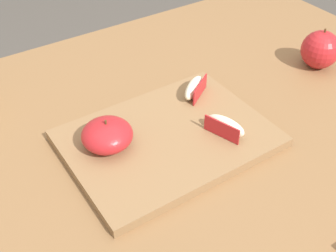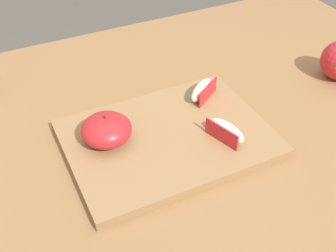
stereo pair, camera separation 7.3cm
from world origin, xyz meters
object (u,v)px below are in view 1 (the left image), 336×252
object	(u,v)px
cutting_board	(168,139)
apple_wedge_middle	(225,126)
apple_half_skin_up	(107,135)
whole_apple_crimson	(320,50)
apple_wedge_right	(194,88)

from	to	relation	value
cutting_board	apple_wedge_middle	xyz separation A→B (m)	(0.09, -0.05, 0.02)
apple_half_skin_up	whole_apple_crimson	distance (m)	0.52
apple_half_skin_up	whole_apple_crimson	bearing A→B (deg)	-0.31
cutting_board	apple_wedge_right	xyz separation A→B (m)	(0.11, 0.07, 0.02)
apple_wedge_right	whole_apple_crimson	size ratio (longest dim) A/B	0.82
apple_wedge_middle	whole_apple_crimson	distance (m)	0.34
apple_wedge_right	whole_apple_crimson	world-z (taller)	whole_apple_crimson
apple_wedge_middle	cutting_board	bearing A→B (deg)	149.22
apple_wedge_right	whole_apple_crimson	bearing A→B (deg)	-7.81
apple_half_skin_up	apple_wedge_middle	xyz separation A→B (m)	(0.18, -0.08, -0.01)
cutting_board	apple_half_skin_up	bearing A→B (deg)	161.77
apple_half_skin_up	apple_wedge_right	bearing A→B (deg)	10.71
apple_half_skin_up	apple_wedge_right	size ratio (longest dim) A/B	1.16
cutting_board	apple_wedge_right	distance (m)	0.13
whole_apple_crimson	apple_wedge_right	bearing A→B (deg)	172.19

